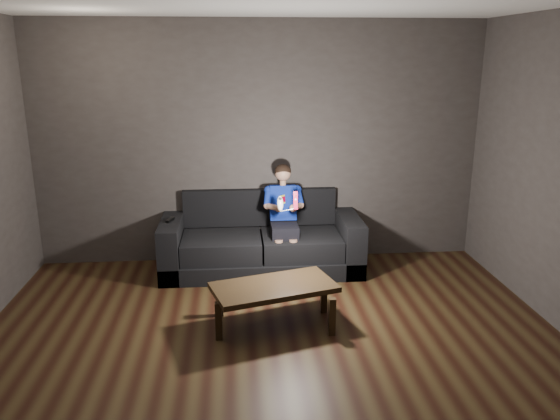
{
  "coord_description": "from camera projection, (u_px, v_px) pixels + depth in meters",
  "views": [
    {
      "loc": [
        -0.28,
        -3.57,
        2.32
      ],
      "look_at": [
        0.15,
        1.55,
        0.85
      ],
      "focal_mm": 35.0,
      "sensor_mm": 36.0,
      "label": 1
    }
  ],
  "objects": [
    {
      "name": "coffee_table",
      "position": [
        274.0,
        290.0,
        4.77
      ],
      "size": [
        1.16,
        0.81,
        0.38
      ],
      "color": "black",
      "rests_on": "floor"
    },
    {
      "name": "back_wall",
      "position": [
        260.0,
        144.0,
        6.11
      ],
      "size": [
        5.0,
        0.04,
        2.7
      ],
      "primitive_type": "cube",
      "color": "#3B3533",
      "rests_on": "ground"
    },
    {
      "name": "sofa",
      "position": [
        261.0,
        244.0,
        6.1
      ],
      "size": [
        2.18,
        0.94,
        0.84
      ],
      "color": "black",
      "rests_on": "floor"
    },
    {
      "name": "nunchuk_white",
      "position": [
        280.0,
        203.0,
        5.5
      ],
      "size": [
        0.07,
        0.1,
        0.16
      ],
      "color": "white",
      "rests_on": "child"
    },
    {
      "name": "wii_remote_black",
      "position": [
        170.0,
        220.0,
        5.85
      ],
      "size": [
        0.08,
        0.16,
        0.03
      ],
      "color": "black",
      "rests_on": "sofa"
    },
    {
      "name": "floor",
      "position": [
        277.0,
        376.0,
        4.09
      ],
      "size": [
        5.0,
        5.0,
        0.0
      ],
      "primitive_type": "plane",
      "color": "black",
      "rests_on": "ground"
    },
    {
      "name": "wii_remote_red",
      "position": [
        295.0,
        200.0,
        5.5
      ],
      "size": [
        0.05,
        0.07,
        0.19
      ],
      "color": "#CC1D46",
      "rests_on": "child"
    },
    {
      "name": "child",
      "position": [
        284.0,
        208.0,
        5.94
      ],
      "size": [
        0.43,
        0.53,
        1.06
      ],
      "color": "black",
      "rests_on": "sofa"
    }
  ]
}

